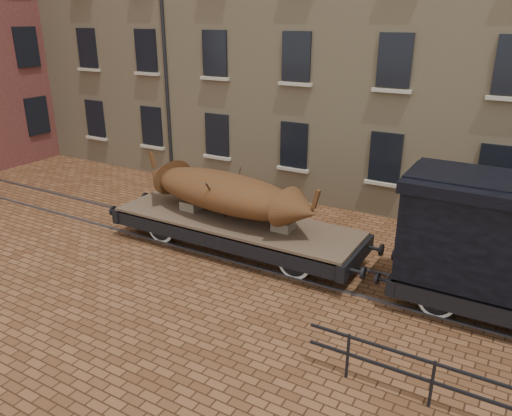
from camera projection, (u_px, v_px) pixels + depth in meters
The scene contains 5 objects.
ground at pixel (294, 265), 14.40m from camera, with size 90.00×90.00×0.00m, color #502E19.
warehouse_cream at pixel (490, 9), 18.56m from camera, with size 40.00×10.19×14.00m.
rail_track at pixel (294, 264), 14.39m from camera, with size 30.00×1.52×0.06m.
flatcar_wagon at pixel (235, 226), 15.05m from camera, with size 8.63×2.34×1.30m.
iron_boat at pixel (225, 192), 14.85m from camera, with size 6.45×2.45×1.56m.
Camera 1 is at (5.50, -11.68, 6.69)m, focal length 35.00 mm.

